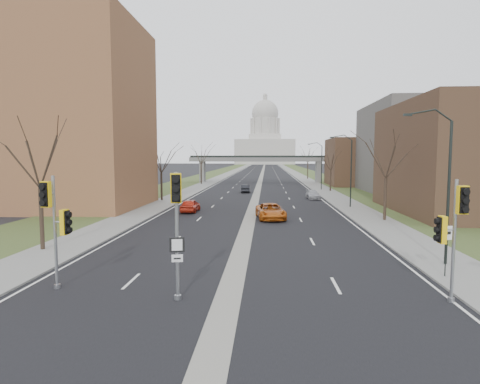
# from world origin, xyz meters

# --- Properties ---
(ground) EXTENTS (700.00, 700.00, 0.00)m
(ground) POSITION_xyz_m (0.00, 0.00, 0.00)
(ground) COLOR black
(ground) RESTS_ON ground
(road_surface) EXTENTS (20.00, 600.00, 0.01)m
(road_surface) POSITION_xyz_m (0.00, 150.00, 0.01)
(road_surface) COLOR black
(road_surface) RESTS_ON ground
(median_strip) EXTENTS (1.20, 600.00, 0.02)m
(median_strip) POSITION_xyz_m (0.00, 150.00, 0.00)
(median_strip) COLOR gray
(median_strip) RESTS_ON ground
(sidewalk_right) EXTENTS (4.00, 600.00, 0.12)m
(sidewalk_right) POSITION_xyz_m (12.00, 150.00, 0.06)
(sidewalk_right) COLOR gray
(sidewalk_right) RESTS_ON ground
(sidewalk_left) EXTENTS (4.00, 600.00, 0.12)m
(sidewalk_left) POSITION_xyz_m (-12.00, 150.00, 0.06)
(sidewalk_left) COLOR gray
(sidewalk_left) RESTS_ON ground
(grass_verge_right) EXTENTS (8.00, 600.00, 0.10)m
(grass_verge_right) POSITION_xyz_m (18.00, 150.00, 0.05)
(grass_verge_right) COLOR #33451F
(grass_verge_right) RESTS_ON ground
(grass_verge_left) EXTENTS (8.00, 600.00, 0.10)m
(grass_verge_left) POSITION_xyz_m (-18.00, 150.00, 0.05)
(grass_verge_left) COLOR #33451F
(grass_verge_left) RESTS_ON ground
(apartment_building) EXTENTS (25.00, 16.00, 22.00)m
(apartment_building) POSITION_xyz_m (-26.00, 30.00, 11.00)
(apartment_building) COLOR #98643D
(apartment_building) RESTS_ON ground
(commercial_block_near) EXTENTS (16.00, 20.00, 12.00)m
(commercial_block_near) POSITION_xyz_m (24.00, 28.00, 6.00)
(commercial_block_near) COLOR #473021
(commercial_block_near) RESTS_ON ground
(commercial_block_mid) EXTENTS (18.00, 22.00, 15.00)m
(commercial_block_mid) POSITION_xyz_m (28.00, 52.00, 7.50)
(commercial_block_mid) COLOR #56534E
(commercial_block_mid) RESTS_ON ground
(commercial_block_far) EXTENTS (14.00, 14.00, 10.00)m
(commercial_block_far) POSITION_xyz_m (22.00, 70.00, 5.00)
(commercial_block_far) COLOR #473021
(commercial_block_far) RESTS_ON ground
(pedestrian_bridge) EXTENTS (34.00, 3.00, 6.45)m
(pedestrian_bridge) POSITION_xyz_m (0.00, 80.00, 4.84)
(pedestrian_bridge) COLOR slate
(pedestrian_bridge) RESTS_ON ground
(capitol) EXTENTS (48.00, 42.00, 55.75)m
(capitol) POSITION_xyz_m (0.00, 320.00, 18.60)
(capitol) COLOR beige
(capitol) RESTS_ON ground
(streetlight_near) EXTENTS (2.61, 0.20, 8.70)m
(streetlight_near) POSITION_xyz_m (10.99, 6.00, 6.95)
(streetlight_near) COLOR black
(streetlight_near) RESTS_ON sidewalk_right
(streetlight_mid) EXTENTS (2.61, 0.20, 8.70)m
(streetlight_mid) POSITION_xyz_m (10.99, 32.00, 6.95)
(streetlight_mid) COLOR black
(streetlight_mid) RESTS_ON sidewalk_right
(streetlight_far) EXTENTS (2.61, 0.20, 8.70)m
(streetlight_far) POSITION_xyz_m (10.99, 58.00, 6.95)
(streetlight_far) COLOR black
(streetlight_far) RESTS_ON sidewalk_right
(tree_left_a) EXTENTS (7.20, 7.20, 9.40)m
(tree_left_a) POSITION_xyz_m (-13.00, 8.00, 6.64)
(tree_left_a) COLOR #382B21
(tree_left_a) RESTS_ON sidewalk_left
(tree_left_b) EXTENTS (6.75, 6.75, 8.81)m
(tree_left_b) POSITION_xyz_m (-13.00, 38.00, 6.23)
(tree_left_b) COLOR #382B21
(tree_left_b) RESTS_ON sidewalk_left
(tree_left_c) EXTENTS (7.65, 7.65, 9.99)m
(tree_left_c) POSITION_xyz_m (-13.00, 72.00, 7.04)
(tree_left_c) COLOR #382B21
(tree_left_c) RESTS_ON sidewalk_left
(tree_right_a) EXTENTS (7.20, 7.20, 9.40)m
(tree_right_a) POSITION_xyz_m (13.00, 22.00, 6.64)
(tree_right_a) COLOR #382B21
(tree_right_a) RESTS_ON sidewalk_right
(tree_right_b) EXTENTS (6.30, 6.30, 8.22)m
(tree_right_b) POSITION_xyz_m (13.00, 55.00, 5.82)
(tree_right_b) COLOR #382B21
(tree_right_b) RESTS_ON sidewalk_right
(tree_right_c) EXTENTS (7.65, 7.65, 9.99)m
(tree_right_c) POSITION_xyz_m (13.00, 95.00, 7.04)
(tree_right_c) COLOR #382B21
(tree_right_c) RESTS_ON sidewalk_right
(signal_pole_left) EXTENTS (1.04, 0.91, 5.31)m
(signal_pole_left) POSITION_xyz_m (-7.95, 0.53, 3.47)
(signal_pole_left) COLOR gray
(signal_pole_left) RESTS_ON ground
(signal_pole_median) EXTENTS (0.68, 0.92, 5.53)m
(signal_pole_median) POSITION_xyz_m (-2.08, -0.65, 3.85)
(signal_pole_median) COLOR gray
(signal_pole_median) RESTS_ON ground
(signal_pole_right) EXTENTS (0.97, 0.91, 5.23)m
(signal_pole_right) POSITION_xyz_m (9.35, -0.04, 3.43)
(signal_pole_right) COLOR gray
(signal_pole_right) RESTS_ON ground
(speed_limit_sign) EXTENTS (0.55, 0.15, 2.59)m
(speed_limit_sign) POSITION_xyz_m (10.72, 3.56, 1.90)
(speed_limit_sign) COLOR black
(speed_limit_sign) RESTS_ON sidewalk_right
(car_left_near) EXTENTS (1.80, 4.31, 1.46)m
(car_left_near) POSITION_xyz_m (-6.85, 27.03, 0.73)
(car_left_near) COLOR red
(car_left_near) RESTS_ON ground
(car_left_far) EXTENTS (1.59, 4.12, 1.34)m
(car_left_far) POSITION_xyz_m (-2.00, 52.05, 0.67)
(car_left_far) COLOR black
(car_left_far) RESTS_ON ground
(car_right_near) EXTENTS (3.26, 5.85, 1.55)m
(car_right_near) POSITION_xyz_m (2.07, 22.54, 0.77)
(car_right_near) COLOR #B15312
(car_right_near) RESTS_ON ground
(car_right_mid) EXTENTS (2.02, 4.35, 1.23)m
(car_right_mid) POSITION_xyz_m (8.44, 41.90, 0.62)
(car_right_mid) COLOR #97999E
(car_right_mid) RESTS_ON ground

